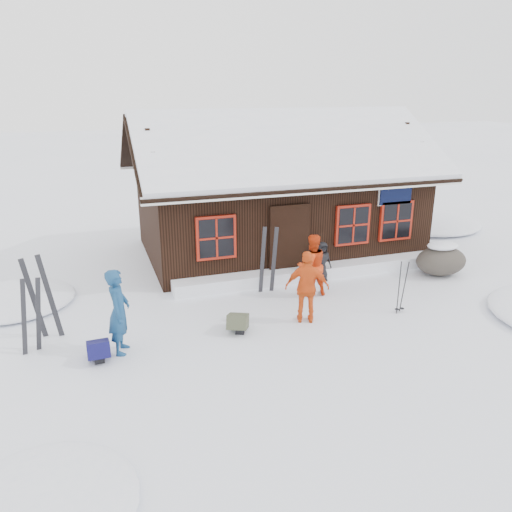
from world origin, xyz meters
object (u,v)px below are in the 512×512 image
object	(u,v)px
skier_crouched	(322,261)
backpack_blue	(99,353)
skier_orange_right	(307,287)
skier_orange_left	(312,265)
ski_pair_left	(31,317)
skier_teal	(119,312)
ski_poles	(401,288)
backpack_olive	(238,325)
boulder	(441,260)

from	to	relation	value
skier_crouched	backpack_blue	xyz separation A→B (m)	(-5.86, -2.44, -0.39)
skier_orange_right	skier_orange_left	bearing A→B (deg)	-96.50
skier_orange_right	ski_pair_left	world-z (taller)	skier_orange_right
skier_teal	skier_orange_right	distance (m)	3.99
skier_teal	backpack_blue	xyz separation A→B (m)	(-0.44, -0.19, -0.71)
backpack_blue	ski_pair_left	bearing A→B (deg)	145.47
ski_poles	backpack_blue	xyz separation A→B (m)	(-6.68, -0.00, -0.45)
skier_crouched	backpack_blue	size ratio (longest dim) A/B	1.96
backpack_olive	ski_poles	bearing A→B (deg)	20.23
skier_orange_left	backpack_blue	distance (m)	5.44
skier_orange_left	skier_crouched	world-z (taller)	skier_orange_left
skier_crouched	backpack_olive	xyz separation A→B (m)	(-3.01, -2.16, -0.39)
skier_orange_right	ski_poles	bearing A→B (deg)	-164.19
ski_pair_left	skier_orange_right	bearing A→B (deg)	-15.73
skier_teal	backpack_olive	xyz separation A→B (m)	(2.41, 0.10, -0.71)
backpack_blue	skier_orange_left	bearing A→B (deg)	15.58
ski_pair_left	ski_poles	world-z (taller)	ski_pair_left
skier_orange_left	backpack_olive	distance (m)	2.73
boulder	ski_poles	bearing A→B (deg)	-144.68
backpack_blue	skier_teal	bearing A→B (deg)	21.48
ski_poles	skier_orange_left	bearing A→B (deg)	133.57
boulder	skier_orange_left	bearing A→B (deg)	-177.34
skier_orange_left	ski_pair_left	xyz separation A→B (m)	(-6.33, -0.84, -0.05)
skier_teal	ski_pair_left	distance (m)	1.71
boulder	ski_pair_left	world-z (taller)	ski_pair_left
boulder	backpack_blue	xyz separation A→B (m)	(-9.20, -1.79, -0.28)
ski_pair_left	backpack_blue	world-z (taller)	ski_pair_left
skier_crouched	ski_pair_left	distance (m)	7.23
backpack_olive	backpack_blue	bearing A→B (deg)	-149.80
boulder	backpack_olive	distance (m)	6.53
skier_teal	skier_orange_left	bearing A→B (deg)	-59.54
skier_orange_left	skier_orange_right	world-z (taller)	skier_orange_right
ski_poles	ski_pair_left	bearing A→B (deg)	174.51
skier_teal	ski_poles	world-z (taller)	skier_teal
backpack_olive	skier_crouched	bearing A→B (deg)	60.15
boulder	backpack_blue	bearing A→B (deg)	-169.02
skier_crouched	backpack_olive	size ratio (longest dim) A/B	1.94
skier_orange_right	ski_poles	size ratio (longest dim) A/B	1.28
ski_poles	skier_crouched	bearing A→B (deg)	108.55
skier_orange_left	backpack_blue	bearing A→B (deg)	11.85
skier_orange_left	ski_pair_left	distance (m)	6.39
backpack_olive	skier_orange_right	bearing A→B (deg)	23.20
skier_orange_right	backpack_olive	distance (m)	1.71
skier_orange_right	ski_pair_left	xyz separation A→B (m)	(-5.60, 0.51, -0.08)
skier_crouched	skier_orange_left	bearing A→B (deg)	-129.54
ski_pair_left	backpack_blue	distance (m)	1.51
skier_orange_left	ski_pair_left	world-z (taller)	skier_orange_left
boulder	ski_poles	size ratio (longest dim) A/B	1.13
skier_orange_right	backpack_blue	world-z (taller)	skier_orange_right
skier_orange_right	backpack_olive	world-z (taller)	skier_orange_right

